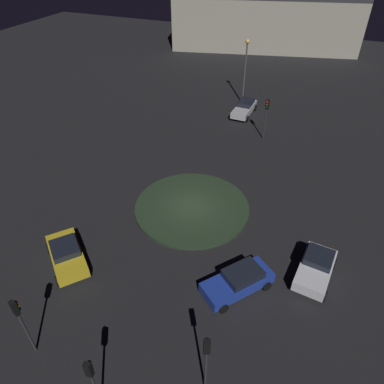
{
  "coord_description": "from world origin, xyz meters",
  "views": [
    {
      "loc": [
        -19.5,
        -7.93,
        17.85
      ],
      "look_at": [
        0.0,
        0.0,
        1.62
      ],
      "focal_mm": 33.14,
      "sensor_mm": 36.0,
      "label": 1
    }
  ],
  "objects_px": {
    "traffic_light_west": "(20,317)",
    "traffic_light_west_near": "(92,376)",
    "car_silver": "(244,108)",
    "car_white": "(316,268)",
    "streetlamp_east": "(246,62)",
    "traffic_light_southwest": "(206,356)",
    "traffic_light_east": "(266,112)",
    "car_yellow": "(67,254)",
    "car_blue": "(239,281)",
    "store_building": "(265,16)"
  },
  "relations": [
    {
      "from": "traffic_light_southwest",
      "to": "traffic_light_west_near",
      "type": "distance_m",
      "value": 4.87
    },
    {
      "from": "car_yellow",
      "to": "traffic_light_west",
      "type": "bearing_deg",
      "value": 151.81
    },
    {
      "from": "traffic_light_west",
      "to": "car_blue",
      "type": "bearing_deg",
      "value": -35.14
    },
    {
      "from": "traffic_light_southwest",
      "to": "car_blue",
      "type": "bearing_deg",
      "value": -23.26
    },
    {
      "from": "car_white",
      "to": "traffic_light_east",
      "type": "height_order",
      "value": "traffic_light_east"
    },
    {
      "from": "traffic_light_east",
      "to": "traffic_light_west_near",
      "type": "distance_m",
      "value": 27.65
    },
    {
      "from": "traffic_light_west",
      "to": "car_yellow",
      "type": "bearing_deg",
      "value": 34.96
    },
    {
      "from": "streetlamp_east",
      "to": "store_building",
      "type": "xyz_separation_m",
      "value": [
        27.57,
        4.02,
        -0.58
      ]
    },
    {
      "from": "car_white",
      "to": "traffic_light_east",
      "type": "bearing_deg",
      "value": -149.91
    },
    {
      "from": "car_silver",
      "to": "streetlamp_east",
      "type": "distance_m",
      "value": 5.25
    },
    {
      "from": "car_yellow",
      "to": "traffic_light_west_near",
      "type": "xyz_separation_m",
      "value": [
        -6.51,
        -6.86,
        2.01
      ]
    },
    {
      "from": "traffic_light_west",
      "to": "streetlamp_east",
      "type": "relative_size",
      "value": 0.56
    },
    {
      "from": "car_silver",
      "to": "traffic_light_southwest",
      "type": "bearing_deg",
      "value": 13.91
    },
    {
      "from": "traffic_light_west",
      "to": "traffic_light_west_near",
      "type": "height_order",
      "value": "traffic_light_west"
    },
    {
      "from": "car_blue",
      "to": "traffic_light_west_near",
      "type": "xyz_separation_m",
      "value": [
        -8.63,
        4.01,
        1.99
      ]
    },
    {
      "from": "car_white",
      "to": "store_building",
      "type": "bearing_deg",
      "value": -156.66
    },
    {
      "from": "car_white",
      "to": "traffic_light_east",
      "type": "xyz_separation_m",
      "value": [
        16.24,
        7.03,
        2.2
      ]
    },
    {
      "from": "car_silver",
      "to": "car_yellow",
      "type": "height_order",
      "value": "car_silver"
    },
    {
      "from": "traffic_light_west",
      "to": "traffic_light_west_near",
      "type": "xyz_separation_m",
      "value": [
        -0.96,
        -4.66,
        -0.2
      ]
    },
    {
      "from": "car_silver",
      "to": "traffic_light_east",
      "type": "height_order",
      "value": "traffic_light_east"
    },
    {
      "from": "car_silver",
      "to": "store_building",
      "type": "relative_size",
      "value": 0.14
    },
    {
      "from": "car_white",
      "to": "traffic_light_west",
      "type": "height_order",
      "value": "traffic_light_west"
    },
    {
      "from": "store_building",
      "to": "traffic_light_east",
      "type": "bearing_deg",
      "value": 89.66
    },
    {
      "from": "car_yellow",
      "to": "streetlamp_east",
      "type": "bearing_deg",
      "value": -56.86
    },
    {
      "from": "traffic_light_west_near",
      "to": "car_white",
      "type": "bearing_deg",
      "value": -41.17
    },
    {
      "from": "traffic_light_west_near",
      "to": "streetlamp_east",
      "type": "distance_m",
      "value": 35.71
    },
    {
      "from": "car_silver",
      "to": "car_blue",
      "type": "bearing_deg",
      "value": 16.52
    },
    {
      "from": "car_silver",
      "to": "streetlamp_east",
      "type": "height_order",
      "value": "streetlamp_east"
    },
    {
      "from": "car_white",
      "to": "streetlamp_east",
      "type": "xyz_separation_m",
      "value": [
        24.1,
        11.43,
        4.17
      ]
    },
    {
      "from": "store_building",
      "to": "car_white",
      "type": "bearing_deg",
      "value": 92.93
    },
    {
      "from": "car_yellow",
      "to": "traffic_light_southwest",
      "type": "height_order",
      "value": "traffic_light_southwest"
    },
    {
      "from": "traffic_light_west",
      "to": "traffic_light_east",
      "type": "bearing_deg",
      "value": 1.09
    },
    {
      "from": "car_yellow",
      "to": "traffic_light_southwest",
      "type": "xyz_separation_m",
      "value": [
        -4.02,
        -11.03,
        2.29
      ]
    },
    {
      "from": "car_yellow",
      "to": "traffic_light_southwest",
      "type": "distance_m",
      "value": 11.96
    },
    {
      "from": "traffic_light_west",
      "to": "traffic_light_southwest",
      "type": "bearing_deg",
      "value": -66.79
    },
    {
      "from": "car_silver",
      "to": "traffic_light_west",
      "type": "bearing_deg",
      "value": -2.55
    },
    {
      "from": "car_silver",
      "to": "traffic_light_west_near",
      "type": "bearing_deg",
      "value": 5.79
    },
    {
      "from": "traffic_light_west",
      "to": "traffic_light_west_near",
      "type": "relative_size",
      "value": 1.08
    },
    {
      "from": "car_white",
      "to": "car_yellow",
      "type": "xyz_separation_m",
      "value": [
        -4.87,
        15.01,
        -0.03
      ]
    },
    {
      "from": "streetlamp_east",
      "to": "store_building",
      "type": "bearing_deg",
      "value": 8.29
    },
    {
      "from": "traffic_light_east",
      "to": "store_building",
      "type": "xyz_separation_m",
      "value": [
        35.43,
        8.42,
        1.38
      ]
    },
    {
      "from": "traffic_light_east",
      "to": "car_white",
      "type": "bearing_deg",
      "value": 34.48
    },
    {
      "from": "car_silver",
      "to": "car_yellow",
      "type": "xyz_separation_m",
      "value": [
        -25.96,
        4.64,
        -0.04
      ]
    },
    {
      "from": "car_blue",
      "to": "store_building",
      "type": "bearing_deg",
      "value": -130.37
    },
    {
      "from": "car_yellow",
      "to": "store_building",
      "type": "xyz_separation_m",
      "value": [
        56.54,
        0.44,
        3.62
      ]
    },
    {
      "from": "traffic_light_southwest",
      "to": "car_silver",
      "type": "bearing_deg",
      "value": -12.75
    },
    {
      "from": "traffic_light_east",
      "to": "traffic_light_west_near",
      "type": "xyz_separation_m",
      "value": [
        -27.63,
        1.13,
        -0.23
      ]
    },
    {
      "from": "car_yellow",
      "to": "traffic_light_west_near",
      "type": "relative_size",
      "value": 1.15
    },
    {
      "from": "traffic_light_west_near",
      "to": "traffic_light_east",
      "type": "bearing_deg",
      "value": -7.89
    },
    {
      "from": "car_silver",
      "to": "traffic_light_southwest",
      "type": "height_order",
      "value": "traffic_light_southwest"
    }
  ]
}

